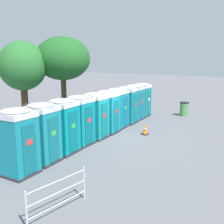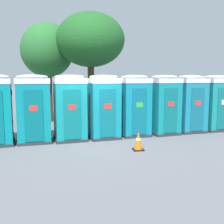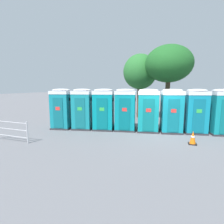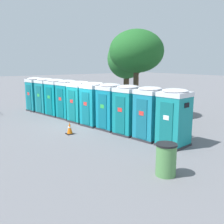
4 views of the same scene
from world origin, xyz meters
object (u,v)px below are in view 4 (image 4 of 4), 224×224
(street_tree_0, at_px, (127,59))
(portapotty_1, at_px, (46,95))
(portapotty_2, at_px, (56,97))
(trash_can, at_px, (166,159))
(portapotty_7, at_px, (128,110))
(portapotty_9, at_px, (174,117))
(portapotty_8, at_px, (149,113))
(portapotty_0, at_px, (36,94))
(portapotty_3, at_px, (68,99))
(traffic_cone, at_px, (70,128))
(street_tree_1, at_px, (136,52))
(portapotty_5, at_px, (93,104))
(portapotty_4, at_px, (79,101))
(portapotty_6, at_px, (110,106))

(street_tree_0, bearing_deg, portapotty_1, -117.01)
(portapotty_2, distance_m, trash_can, 11.40)
(portapotty_7, distance_m, portapotty_9, 2.69)
(portapotty_8, bearing_deg, portapotty_0, -170.12)
(portapotty_3, bearing_deg, traffic_cone, -24.53)
(portapotty_3, xyz_separation_m, street_tree_1, (2.36, 3.82, 3.04))
(portapotty_5, bearing_deg, portapotty_4, -171.70)
(portapotty_8, bearing_deg, portapotty_4, -170.11)
(portapotty_0, height_order, portapotty_6, same)
(portapotty_1, distance_m, portapotty_2, 1.35)
(portapotty_0, xyz_separation_m, traffic_cone, (7.60, -0.88, -0.97))
(portapotty_0, bearing_deg, portapotty_5, 9.55)
(portapotty_0, distance_m, street_tree_1, 8.39)
(portapotty_4, height_order, portapotty_7, same)
(portapotty_1, xyz_separation_m, trash_can, (12.65, -0.80, -0.74))
(portapotty_0, distance_m, trash_can, 14.00)
(street_tree_1, bearing_deg, portapotty_0, -143.98)
(portapotty_9, bearing_deg, street_tree_0, 156.00)
(street_tree_0, distance_m, trash_can, 12.14)
(portapotty_9, xyz_separation_m, traffic_cone, (-4.33, -2.95, -0.97))
(portapotty_8, bearing_deg, street_tree_0, 150.38)
(portapotty_8, xyz_separation_m, street_tree_1, (-4.28, 2.75, 3.04))
(portapotty_6, height_order, street_tree_1, street_tree_1)
(portapotty_0, distance_m, portapotty_4, 5.38)
(street_tree_0, bearing_deg, portapotty_5, -59.71)
(portapotty_5, bearing_deg, portapotty_0, -170.45)
(portapotty_3, bearing_deg, portapotty_9, 9.19)
(portapotty_2, xyz_separation_m, portapotty_3, (1.32, 0.25, 0.00))
(traffic_cone, bearing_deg, portapotty_2, 164.15)
(portapotty_0, height_order, portapotty_5, same)
(portapotty_1, height_order, portapotty_3, same)
(portapotty_2, bearing_deg, portapotty_6, 9.52)
(portapotty_8, relative_size, trash_can, 2.35)
(portapotty_6, height_order, traffic_cone, portapotty_6)
(street_tree_1, bearing_deg, portapotty_7, -45.53)
(portapotty_0, relative_size, portapotty_9, 1.00)
(portapotty_3, distance_m, portapotty_4, 1.35)
(street_tree_0, bearing_deg, street_tree_1, -23.38)
(traffic_cone, bearing_deg, portapotty_0, 173.37)
(portapotty_9, distance_m, street_tree_1, 6.87)
(portapotty_1, distance_m, portapotty_6, 6.73)
(traffic_cone, bearing_deg, trash_can, 3.24)
(portapotty_9, height_order, trash_can, portapotty_9)
(portapotty_0, height_order, portapotty_4, same)
(street_tree_1, height_order, trash_can, street_tree_1)
(portapotty_8, bearing_deg, portapotty_1, -170.44)
(portapotty_1, relative_size, portapotty_7, 1.00)
(portapotty_3, relative_size, trash_can, 2.35)
(portapotty_9, bearing_deg, portapotty_0, -170.17)
(portapotty_5, bearing_deg, street_tree_0, 120.29)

